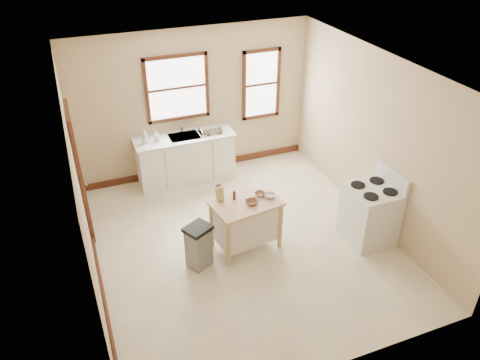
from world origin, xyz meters
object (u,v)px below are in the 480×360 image
dish_rack (210,131)px  soap_bottle_b (157,136)px  soap_bottle_a (145,137)px  bowl_b (260,194)px  bowl_c (270,196)px  trash_bin (199,246)px  gas_stove (371,207)px  knife_block (220,194)px  pepper_grinder (234,195)px  bowl_a (252,202)px  kitchen_island (246,224)px

dish_rack → soap_bottle_b: bearing=-167.5°
soap_bottle_a → bowl_b: bearing=-76.2°
bowl_c → trash_bin: (-1.19, -0.16, -0.50)m
dish_rack → gas_stove: 3.24m
knife_block → trash_bin: bearing=-142.8°
pepper_grinder → gas_stove: 2.14m
dish_rack → pepper_grinder: dish_rack is taller
trash_bin → gas_stove: gas_stove is taller
bowl_b → bowl_c: (0.12, -0.11, 0.01)m
soap_bottle_b → dish_rack: bearing=17.1°
trash_bin → bowl_b: bearing=-13.9°
bowl_b → bowl_a: bearing=-141.1°
dish_rack → trash_bin: size_ratio=0.59×
soap_bottle_a → bowl_a: 2.58m
bowl_b → gas_stove: (1.61, -0.61, -0.25)m
dish_rack → bowl_c: dish_rack is taller
bowl_c → knife_block: bearing=163.5°
kitchen_island → gas_stove: bearing=-23.3°
dish_rack → knife_block: knife_block is taller
bowl_b → bowl_c: bowl_c is taller
soap_bottle_a → bowl_a: size_ratio=1.33×
kitchen_island → bowl_c: bowl_c is taller
kitchen_island → bowl_c: (0.38, -0.01, 0.44)m
kitchen_island → bowl_b: bearing=12.8°
dish_rack → kitchen_island: 2.30m
bowl_b → bowl_c: bearing=-43.2°
knife_block → bowl_b: bearing=-11.5°
pepper_grinder → gas_stove: size_ratio=0.13×
soap_bottle_a → bowl_b: (1.31, -2.16, -0.20)m
soap_bottle_a → kitchen_island: (1.04, -2.26, -0.63)m
soap_bottle_a → bowl_b: 2.53m
pepper_grinder → bowl_b: pepper_grinder is taller
kitchen_island → pepper_grinder: bearing=128.2°
bowl_a → bowl_c: bearing=9.8°
bowl_b → dish_rack: bearing=92.6°
pepper_grinder → bowl_a: (0.21, -0.19, -0.05)m
bowl_c → gas_stove: (1.50, -0.50, -0.26)m
dish_rack → bowl_c: 2.25m
soap_bottle_b → bowl_c: (1.21, -2.28, -0.16)m
gas_stove → dish_rack: bearing=122.0°
dish_rack → bowl_a: (-0.11, -2.29, -0.12)m
kitchen_island → bowl_a: size_ratio=5.38×
bowl_b → gas_stove: bearing=-20.6°
knife_block → pepper_grinder: 0.22m
soap_bottle_a → dish_rack: size_ratio=0.60×
bowl_a → trash_bin: size_ratio=0.27×
dish_rack → trash_bin: 2.66m
bowl_a → dish_rack: bearing=87.3°
kitchen_island → gas_stove: size_ratio=0.85×
bowl_c → bowl_a: bearing=-170.2°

